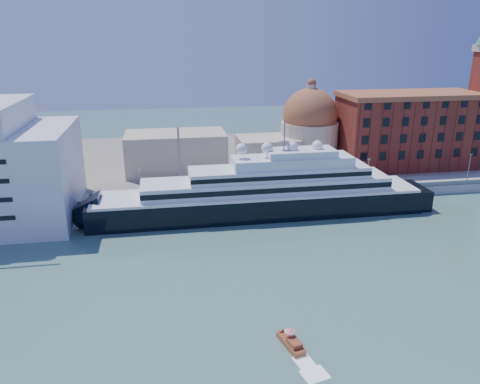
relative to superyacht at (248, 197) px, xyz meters
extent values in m
plane|color=#3C685F|center=(4.24, -23.00, -4.68)|extent=(400.00, 400.00, 0.00)
cube|color=gray|center=(4.24, 11.00, -3.43)|extent=(180.00, 10.00, 2.50)
cube|color=slate|center=(4.24, 52.00, -3.68)|extent=(260.00, 72.00, 2.00)
cube|color=slate|center=(4.24, 6.50, -1.58)|extent=(180.00, 0.10, 1.20)
cube|color=black|center=(2.47, 0.00, -2.41)|extent=(80.39, 12.37, 6.70)
cone|color=black|center=(-39.79, 0.00, -2.41)|extent=(10.31, 12.37, 12.37)
cube|color=black|center=(42.66, 0.00, -2.62)|extent=(6.18, 11.34, 6.18)
cube|color=white|center=(2.47, 0.00, 1.20)|extent=(78.33, 12.57, 0.62)
cube|color=white|center=(4.53, 0.00, 3.05)|extent=(59.78, 10.31, 3.09)
cube|color=black|center=(4.53, -5.15, 3.05)|extent=(59.78, 0.15, 1.24)
cube|color=white|center=(7.62, 0.00, 5.94)|extent=(43.29, 9.28, 2.68)
cube|color=white|center=(10.71, 0.00, 8.51)|extent=(28.86, 8.25, 2.47)
cube|color=white|center=(12.78, 0.00, 10.58)|extent=(16.49, 7.21, 1.65)
cylinder|color=slate|center=(8.65, 0.00, 14.90)|extent=(0.31, 0.31, 7.21)
sphere|color=white|center=(-1.65, 0.00, 12.02)|extent=(2.68, 2.68, 2.68)
sphere|color=white|center=(4.53, 0.00, 12.02)|extent=(2.68, 2.68, 2.68)
sphere|color=white|center=(10.71, 0.00, 12.02)|extent=(2.68, 2.68, 2.68)
sphere|color=white|center=(16.90, 0.00, 12.02)|extent=(2.68, 2.68, 2.68)
cube|color=white|center=(-45.20, -1.33, -4.08)|extent=(12.53, 6.88, 1.59)
cube|color=white|center=(-43.28, -0.82, -2.79)|extent=(4.47, 3.41, 1.19)
cube|color=brown|center=(-3.28, -50.78, -4.35)|extent=(3.10, 5.86, 0.93)
cube|color=brown|center=(-3.06, -51.68, -3.56)|extent=(1.99, 2.61, 0.74)
cylinder|color=slate|center=(-3.38, -50.33, -3.19)|extent=(0.06, 0.06, 1.49)
cone|color=red|center=(-3.38, -50.33, -2.35)|extent=(1.68, 1.68, 0.37)
cube|color=maroon|center=(56.24, 29.00, 8.32)|extent=(42.00, 18.00, 22.00)
cube|color=brown|center=(56.24, 29.00, 19.82)|extent=(43.00, 19.00, 1.50)
cube|color=maroon|center=(80.24, 29.00, 14.82)|extent=(6.00, 6.00, 35.00)
cylinder|color=beige|center=(26.24, 35.00, 4.32)|extent=(18.00, 18.00, 14.00)
sphere|color=brown|center=(26.24, 35.00, 13.32)|extent=(17.00, 17.00, 17.00)
cylinder|color=beige|center=(26.24, 35.00, 21.32)|extent=(3.00, 3.00, 3.00)
cube|color=beige|center=(12.24, 33.00, 2.32)|extent=(18.00, 14.00, 10.00)
cube|color=beige|center=(-15.76, 35.00, 3.32)|extent=(30.00, 16.00, 12.00)
cylinder|color=slate|center=(-55.76, 8.00, 1.82)|extent=(0.24, 0.24, 8.00)
cube|color=slate|center=(-55.76, 8.00, 5.92)|extent=(0.80, 0.30, 0.25)
cylinder|color=slate|center=(-25.76, 8.00, 1.82)|extent=(0.24, 0.24, 8.00)
cube|color=slate|center=(-25.76, 8.00, 5.92)|extent=(0.80, 0.30, 0.25)
cylinder|color=slate|center=(4.24, 8.00, 1.82)|extent=(0.24, 0.24, 8.00)
cube|color=slate|center=(4.24, 8.00, 5.92)|extent=(0.80, 0.30, 0.25)
cylinder|color=slate|center=(34.24, 8.00, 1.82)|extent=(0.24, 0.24, 8.00)
cube|color=slate|center=(34.24, 8.00, 5.92)|extent=(0.80, 0.30, 0.25)
cylinder|color=slate|center=(64.24, 8.00, 1.82)|extent=(0.24, 0.24, 8.00)
cube|color=slate|center=(64.24, 8.00, 5.92)|extent=(0.80, 0.30, 0.25)
cylinder|color=slate|center=(-15.76, 10.00, 6.82)|extent=(0.50, 0.50, 18.00)
camera|label=1|loc=(-19.91, -104.92, 37.70)|focal=35.00mm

